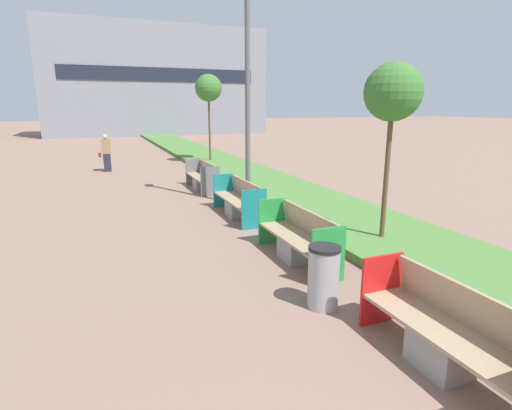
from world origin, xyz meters
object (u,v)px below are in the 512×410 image
bench_red_frame (446,337)px  sapling_tree_near (393,94)px  bench_green_frame (298,241)px  bench_teal_frame (239,202)px  sapling_tree_far (208,89)px  litter_bin (323,277)px  pedestrian_walking (106,153)px  bench_grey_frame (203,179)px  street_lamp_post (247,58)px

bench_red_frame → sapling_tree_near: 4.83m
bench_red_frame → bench_green_frame: size_ratio=0.96×
bench_teal_frame → sapling_tree_far: size_ratio=0.55×
litter_bin → pedestrian_walking: size_ratio=0.56×
bench_grey_frame → pedestrian_walking: (-2.88, 5.45, 0.44)m
bench_red_frame → bench_grey_frame: bearing=90.0°
bench_grey_frame → litter_bin: 8.67m
bench_grey_frame → bench_red_frame: bearing=-90.0°
bench_red_frame → sapling_tree_far: size_ratio=0.49×
sapling_tree_far → bench_red_frame: bearing=-96.9°
litter_bin → bench_grey_frame: bearing=86.6°
bench_grey_frame → sapling_tree_far: (2.00, 6.21, 3.24)m
street_lamp_post → pedestrian_walking: size_ratio=4.52×
bench_teal_frame → street_lamp_post: (0.61, 0.94, 3.65)m
bench_red_frame → litter_bin: bench_red_frame is taller
bench_green_frame → litter_bin: bench_green_frame is taller
bench_green_frame → street_lamp_post: 5.60m
bench_teal_frame → pedestrian_walking: (-2.88, 9.12, 0.44)m
bench_grey_frame → sapling_tree_far: sapling_tree_far is taller
bench_grey_frame → bench_teal_frame: bearing=-90.0°
bench_green_frame → sapling_tree_near: 3.32m
street_lamp_post → bench_red_frame: bearing=-94.6°
litter_bin → sapling_tree_far: 15.40m
litter_bin → street_lamp_post: street_lamp_post is taller
litter_bin → pedestrian_walking: (-2.36, 14.10, 0.36)m
street_lamp_post → pedestrian_walking: street_lamp_post is taller
bench_teal_frame → sapling_tree_far: bearing=78.6°
litter_bin → sapling_tree_far: (2.51, 14.86, 3.16)m
litter_bin → sapling_tree_near: size_ratio=0.25×
street_lamp_post → sapling_tree_far: street_lamp_post is taller
bench_grey_frame → litter_bin: bearing=-93.4°
bench_red_frame → bench_teal_frame: same height
bench_red_frame → sapling_tree_far: 16.97m
pedestrian_walking → bench_red_frame: bearing=-79.7°
sapling_tree_near → bench_red_frame: bearing=-119.7°
pedestrian_walking → sapling_tree_near: bearing=-68.3°
litter_bin → pedestrian_walking: 14.30m
bench_red_frame → street_lamp_post: bearing=85.4°
bench_green_frame → bench_teal_frame: (0.00, 3.26, 0.00)m
bench_teal_frame → litter_bin: bearing=-95.9°
bench_red_frame → litter_bin: size_ratio=2.33×
bench_teal_frame → bench_grey_frame: bearing=90.0°
bench_grey_frame → street_lamp_post: size_ratio=0.30×
bench_grey_frame → sapling_tree_near: 7.58m
bench_red_frame → sapling_tree_near: bearing=60.3°
bench_grey_frame → litter_bin: bench_grey_frame is taller
bench_teal_frame → street_lamp_post: street_lamp_post is taller
bench_teal_frame → sapling_tree_far: (2.00, 9.88, 3.24)m
bench_red_frame → sapling_tree_near: (2.00, 3.51, 2.65)m
pedestrian_walking → bench_grey_frame: bearing=-62.2°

